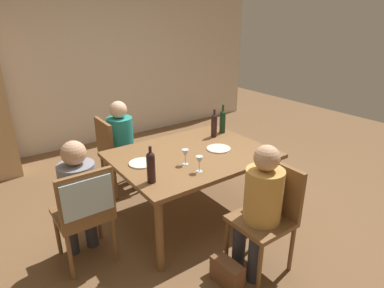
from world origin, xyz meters
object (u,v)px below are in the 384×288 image
chair_near (269,210)px  handbag (227,273)px  wine_bottle_short_olive (223,121)px  dinner_plate_host (219,149)px  chair_far_left (115,150)px  person_woman_host (123,139)px  wine_bottle_tall_green (214,125)px  chair_left_end (85,206)px  dining_table (192,160)px  dinner_plate_guest_left (142,163)px  wine_glass_centre (185,154)px  wine_glass_near_left (199,161)px  person_man_bearded (79,193)px  wine_bottle_dark_red (151,166)px  person_man_guest (261,202)px

chair_near → handbag: bearing=90.0°
wine_bottle_short_olive → handbag: bearing=-128.5°
dinner_plate_host → chair_far_left: bearing=124.5°
person_woman_host → dinner_plate_host: bearing=30.1°
chair_far_left → person_woman_host: bearing=90.0°
wine_bottle_tall_green → chair_left_end: bearing=-167.3°
dining_table → dinner_plate_guest_left: size_ratio=6.35×
person_woman_host → wine_bottle_tall_green: size_ratio=3.46×
chair_near → person_woman_host: bearing=11.9°
handbag → dinner_plate_guest_left: bearing=99.8°
wine_glass_centre → dinner_plate_guest_left: size_ratio=0.62×
wine_glass_near_left → dinner_plate_host: wine_glass_near_left is taller
wine_glass_centre → wine_bottle_tall_green: bearing=31.5°
chair_far_left → wine_glass_near_left: (0.24, -1.34, 0.30)m
person_woman_host → person_man_bearded: same height
chair_far_left → wine_glass_near_left: chair_far_left is taller
wine_glass_near_left → handbag: 0.95m
chair_left_end → wine_bottle_dark_red: size_ratio=2.87×
person_man_guest → dinner_plate_guest_left: (-0.50, 1.04, 0.08)m
chair_near → wine_bottle_tall_green: wine_bottle_tall_green is taller
chair_far_left → wine_bottle_tall_green: size_ratio=2.86×
chair_near → chair_left_end: bearing=55.7°
person_woman_host → handbag: 2.01m
chair_left_end → chair_near: bearing=-34.3°
dining_table → person_man_guest: size_ratio=1.36×
chair_far_left → person_woman_host: size_ratio=0.82×
person_woman_host → wine_bottle_short_olive: size_ratio=3.30×
person_woman_host → wine_glass_near_left: 1.36m
wine_glass_centre → person_woman_host: bearing=95.9°
chair_far_left → wine_bottle_dark_red: wine_bottle_dark_red is taller
person_woman_host → wine_bottle_dark_red: person_woman_host is taller
chair_far_left → dinner_plate_guest_left: size_ratio=3.80×
wine_bottle_short_olive → dinner_plate_guest_left: 1.21m
wine_glass_centre → dinner_plate_guest_left: wine_glass_centre is taller
chair_near → wine_glass_centre: size_ratio=6.17×
wine_glass_centre → dinner_plate_host: size_ratio=0.60×
person_man_guest → wine_bottle_tall_green: (0.51, 1.21, 0.22)m
dinner_plate_host → chair_near: bearing=-102.5°
handbag → dinner_plate_host: bearing=54.5°
dinner_plate_host → dinner_plate_guest_left: 0.83m
person_man_guest → wine_glass_near_left: person_man_guest is taller
wine_glass_centre → wine_glass_near_left: bearing=-86.0°
person_woman_host → person_man_guest: bearing=8.7°
dining_table → wine_glass_near_left: size_ratio=10.31×
dining_table → wine_bottle_dark_red: size_ratio=4.79×
chair_left_end → handbag: (0.80, -0.84, -0.48)m
person_woman_host → wine_bottle_short_olive: bearing=55.4°
wine_bottle_dark_red → wine_glass_near_left: wine_bottle_dark_red is taller
chair_left_end → wine_bottle_dark_red: bearing=-18.2°
dining_table → person_woman_host: bearing=108.3°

